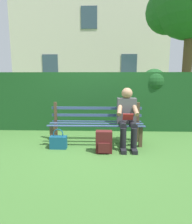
# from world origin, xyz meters

# --- Properties ---
(ground) EXTENTS (60.00, 60.00, 0.00)m
(ground) POSITION_xyz_m (0.00, 0.00, 0.00)
(ground) COLOR #3D6B2D
(park_bench) EXTENTS (1.94, 0.49, 0.85)m
(park_bench) POSITION_xyz_m (0.00, -0.07, 0.43)
(park_bench) COLOR #4C3828
(park_bench) RESTS_ON ground
(person_seated) EXTENTS (0.44, 0.73, 1.17)m
(person_seated) POSITION_xyz_m (-0.62, 0.10, 0.62)
(person_seated) COLOR #4C4C51
(person_seated) RESTS_ON ground
(hedge_backdrop) EXTENTS (5.59, 0.78, 1.60)m
(hedge_backdrop) POSITION_xyz_m (0.19, -1.34, 0.79)
(hedge_backdrop) COLOR #19471E
(hedge_backdrop) RESTS_ON ground
(tree) EXTENTS (2.46, 2.34, 4.87)m
(tree) POSITION_xyz_m (-2.69, -2.49, 3.62)
(tree) COLOR brown
(tree) RESTS_ON ground
(building_facade) EXTENTS (9.13, 2.83, 7.57)m
(building_facade) POSITION_xyz_m (0.64, -8.97, 3.79)
(building_facade) COLOR beige
(building_facade) RESTS_ON ground
(backpack) EXTENTS (0.30, 0.24, 0.41)m
(backpack) POSITION_xyz_m (-0.16, 0.49, 0.20)
(backpack) COLOR #4C1919
(backpack) RESTS_ON ground
(handbag) EXTENTS (0.32, 0.15, 0.40)m
(handbag) POSITION_xyz_m (0.73, 0.31, 0.13)
(handbag) COLOR navy
(handbag) RESTS_ON ground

